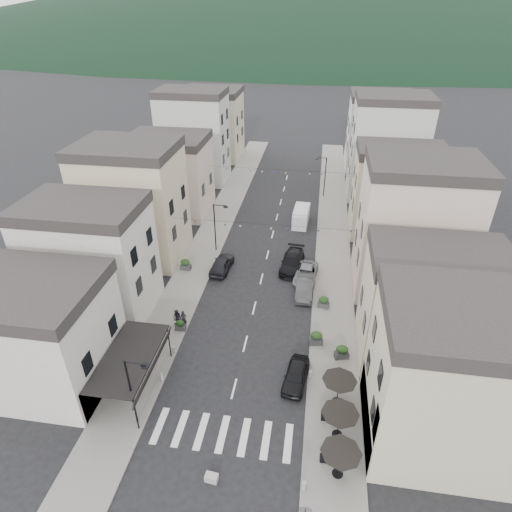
{
  "coord_description": "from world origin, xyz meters",
  "views": [
    {
      "loc": [
        5.07,
        -16.07,
        25.64
      ],
      "look_at": [
        -0.41,
        19.85,
        3.5
      ],
      "focal_mm": 30.0,
      "sensor_mm": 36.0,
      "label": 1
    }
  ],
  "objects_px": {
    "parked_car_e": "(222,264)",
    "pedestrian_a": "(184,319)",
    "parked_car_c": "(306,274)",
    "delivery_van": "(301,216)",
    "parked_car_d": "(292,262)",
    "pedestrian_b": "(177,318)",
    "parked_car_a": "(296,375)",
    "parked_car_b": "(304,287)"
  },
  "relations": [
    {
      "from": "parked_car_c",
      "to": "parked_car_e",
      "type": "relative_size",
      "value": 1.05
    },
    {
      "from": "parked_car_a",
      "to": "parked_car_c",
      "type": "bearing_deg",
      "value": 97.76
    },
    {
      "from": "parked_car_e",
      "to": "parked_car_b",
      "type": "bearing_deg",
      "value": 166.51
    },
    {
      "from": "parked_car_b",
      "to": "parked_car_a",
      "type": "bearing_deg",
      "value": -90.5
    },
    {
      "from": "parked_car_d",
      "to": "pedestrian_b",
      "type": "xyz_separation_m",
      "value": [
        -9.43,
        -11.3,
        0.18
      ]
    },
    {
      "from": "parked_car_c",
      "to": "pedestrian_b",
      "type": "bearing_deg",
      "value": -135.38
    },
    {
      "from": "parked_car_a",
      "to": "parked_car_d",
      "type": "distance_m",
      "value": 16.29
    },
    {
      "from": "delivery_van",
      "to": "parked_car_d",
      "type": "bearing_deg",
      "value": -88.66
    },
    {
      "from": "parked_car_c",
      "to": "pedestrian_b",
      "type": "xyz_separation_m",
      "value": [
        -11.01,
        -9.35,
        0.3
      ]
    },
    {
      "from": "parked_car_e",
      "to": "parked_car_c",
      "type": "bearing_deg",
      "value": -178.14
    },
    {
      "from": "parked_car_c",
      "to": "delivery_van",
      "type": "xyz_separation_m",
      "value": [
        -1.3,
        12.95,
        0.44
      ]
    },
    {
      "from": "parked_car_a",
      "to": "pedestrian_a",
      "type": "height_order",
      "value": "pedestrian_a"
    },
    {
      "from": "parked_car_d",
      "to": "pedestrian_a",
      "type": "distance_m",
      "value": 14.38
    },
    {
      "from": "parked_car_c",
      "to": "pedestrian_b",
      "type": "relative_size",
      "value": 2.84
    },
    {
      "from": "delivery_van",
      "to": "pedestrian_b",
      "type": "distance_m",
      "value": 24.32
    },
    {
      "from": "delivery_van",
      "to": "pedestrian_a",
      "type": "height_order",
      "value": "delivery_van"
    },
    {
      "from": "parked_car_e",
      "to": "pedestrian_a",
      "type": "bearing_deg",
      "value": 86.68
    },
    {
      "from": "parked_car_e",
      "to": "pedestrian_a",
      "type": "xyz_separation_m",
      "value": [
        -1.29,
        -9.77,
        0.19
      ]
    },
    {
      "from": "pedestrian_b",
      "to": "parked_car_c",
      "type": "bearing_deg",
      "value": 57.68
    },
    {
      "from": "parked_car_c",
      "to": "delivery_van",
      "type": "distance_m",
      "value": 13.02
    },
    {
      "from": "delivery_van",
      "to": "parked_car_e",
      "type": "bearing_deg",
      "value": -119.06
    },
    {
      "from": "parked_car_b",
      "to": "pedestrian_b",
      "type": "bearing_deg",
      "value": -148.76
    },
    {
      "from": "parked_car_b",
      "to": "parked_car_d",
      "type": "xyz_separation_m",
      "value": [
        -1.58,
        4.49,
        0.02
      ]
    },
    {
      "from": "parked_car_d",
      "to": "parked_car_e",
      "type": "bearing_deg",
      "value": -163.15
    },
    {
      "from": "parked_car_c",
      "to": "parked_car_e",
      "type": "height_order",
      "value": "parked_car_e"
    },
    {
      "from": "parked_car_d",
      "to": "delivery_van",
      "type": "xyz_separation_m",
      "value": [
        0.28,
        11.0,
        0.33
      ]
    },
    {
      "from": "parked_car_d",
      "to": "pedestrian_a",
      "type": "height_order",
      "value": "pedestrian_a"
    },
    {
      "from": "parked_car_c",
      "to": "pedestrian_a",
      "type": "bearing_deg",
      "value": -133.59
    },
    {
      "from": "parked_car_a",
      "to": "parked_car_b",
      "type": "bearing_deg",
      "value": 97.76
    },
    {
      "from": "parked_car_a",
      "to": "pedestrian_a",
      "type": "bearing_deg",
      "value": 162.72
    },
    {
      "from": "parked_car_a",
      "to": "parked_car_b",
      "type": "xyz_separation_m",
      "value": [
        0.0,
        11.72,
        0.07
      ]
    },
    {
      "from": "parked_car_e",
      "to": "pedestrian_b",
      "type": "height_order",
      "value": "pedestrian_b"
    },
    {
      "from": "parked_car_c",
      "to": "pedestrian_a",
      "type": "height_order",
      "value": "pedestrian_a"
    },
    {
      "from": "parked_car_e",
      "to": "pedestrian_a",
      "type": "height_order",
      "value": "pedestrian_a"
    },
    {
      "from": "parked_car_b",
      "to": "parked_car_c",
      "type": "bearing_deg",
      "value": 89.5
    },
    {
      "from": "pedestrian_b",
      "to": "parked_car_a",
      "type": "bearing_deg",
      "value": -6.67
    },
    {
      "from": "parked_car_d",
      "to": "delivery_van",
      "type": "relative_size",
      "value": 1.13
    },
    {
      "from": "pedestrian_b",
      "to": "parked_car_d",
      "type": "bearing_deg",
      "value": 67.51
    },
    {
      "from": "parked_car_e",
      "to": "delivery_van",
      "type": "distance_m",
      "value": 14.81
    },
    {
      "from": "parked_car_b",
      "to": "delivery_van",
      "type": "distance_m",
      "value": 15.54
    },
    {
      "from": "parked_car_c",
      "to": "pedestrian_a",
      "type": "xyz_separation_m",
      "value": [
        -10.4,
        -9.4,
        0.3
      ]
    },
    {
      "from": "parked_car_e",
      "to": "pedestrian_a",
      "type": "relative_size",
      "value": 2.69
    }
  ]
}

